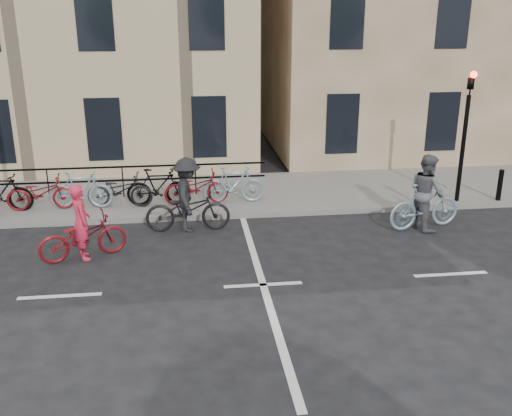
{
  "coord_description": "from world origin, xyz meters",
  "views": [
    {
      "loc": [
        -1.44,
        -10.35,
        5.2
      ],
      "look_at": [
        0.06,
        1.63,
        1.1
      ],
      "focal_mm": 40.0,
      "sensor_mm": 36.0,
      "label": 1
    }
  ],
  "objects": [
    {
      "name": "sidewalk",
      "position": [
        -4.0,
        6.0,
        0.07
      ],
      "size": [
        46.0,
        4.0,
        0.15
      ],
      "primitive_type": "cube",
      "color": "slate",
      "rests_on": "ground"
    },
    {
      "name": "bollard_east",
      "position": [
        5.0,
        4.25,
        0.6
      ],
      "size": [
        0.14,
        0.14,
        0.9
      ],
      "primitive_type": "cylinder",
      "color": "black",
      "rests_on": "sidewalk"
    },
    {
      "name": "cyclist_grey",
      "position": [
        4.52,
        2.72,
        0.78
      ],
      "size": [
        2.08,
        1.07,
        1.94
      ],
      "rotation": [
        0.0,
        0.0,
        1.77
      ],
      "color": "#86A5B0",
      "rests_on": "ground"
    },
    {
      "name": "traffic_light",
      "position": [
        6.2,
        4.34,
        2.45
      ],
      "size": [
        0.18,
        0.3,
        3.9
      ],
      "color": "black",
      "rests_on": "sidewalk"
    },
    {
      "name": "bollard_west",
      "position": [
        7.4,
        4.25,
        0.6
      ],
      "size": [
        0.14,
        0.14,
        0.9
      ],
      "primitive_type": "cylinder",
      "color": "black",
      "rests_on": "sidewalk"
    },
    {
      "name": "cyclist_pink",
      "position": [
        -3.81,
        1.86,
        0.6
      ],
      "size": [
        2.05,
        1.32,
        1.73
      ],
      "rotation": [
        0.0,
        0.0,
        1.93
      ],
      "color": "maroon",
      "rests_on": "ground"
    },
    {
      "name": "cyclist_dark",
      "position": [
        -1.46,
        3.31,
        0.74
      ],
      "size": [
        2.12,
        1.22,
        1.88
      ],
      "rotation": [
        0.0,
        0.0,
        1.56
      ],
      "color": "black",
      "rests_on": "ground"
    },
    {
      "name": "parked_bikes",
      "position": [
        -3.87,
        5.04,
        0.65
      ],
      "size": [
        9.35,
        1.23,
        1.05
      ],
      "color": "black",
      "rests_on": "sidewalk"
    },
    {
      "name": "ground",
      "position": [
        0.0,
        0.0,
        0.0
      ],
      "size": [
        120.0,
        120.0,
        0.0
      ],
      "primitive_type": "plane",
      "color": "black",
      "rests_on": "ground"
    }
  ]
}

